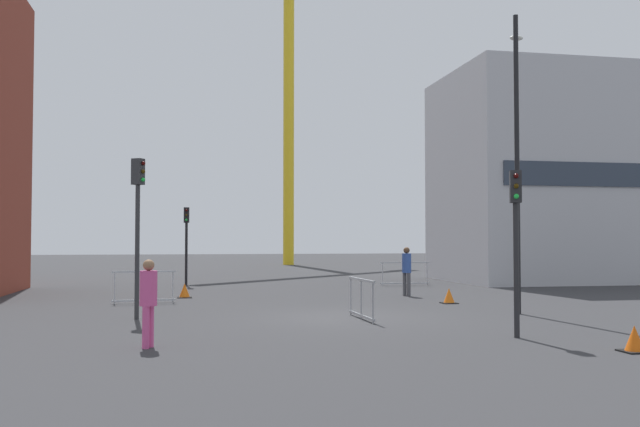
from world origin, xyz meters
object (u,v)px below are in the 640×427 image
(traffic_light_corner, at_px, (138,212))
(pedestrian_walking, at_px, (148,296))
(streetlamp_tall, at_px, (517,139))
(traffic_light_verge, at_px, (516,224))
(traffic_cone_striped, at_px, (185,291))
(traffic_cone_by_barrier, at_px, (449,296))
(traffic_light_median, at_px, (186,233))
(pedestrian_waiting, at_px, (407,267))
(construction_crane, at_px, (285,60))
(traffic_cone_orange, at_px, (634,340))

(traffic_light_corner, xyz_separation_m, pedestrian_walking, (0.55, -5.05, -1.85))
(pedestrian_walking, bearing_deg, streetlamp_tall, 24.12)
(traffic_light_verge, distance_m, traffic_cone_striped, 13.89)
(traffic_light_verge, bearing_deg, traffic_cone_by_barrier, 78.84)
(traffic_light_median, relative_size, pedestrian_waiting, 1.96)
(construction_crane, bearing_deg, traffic_cone_orange, -89.61)
(streetlamp_tall, height_order, traffic_cone_orange, streetlamp_tall)
(pedestrian_walking, xyz_separation_m, traffic_cone_striped, (0.69, 11.66, -0.77))
(traffic_light_median, bearing_deg, traffic_cone_striped, -90.52)
(pedestrian_waiting, bearing_deg, streetlamp_tall, -78.36)
(traffic_cone_striped, bearing_deg, traffic_light_verge, -59.05)
(traffic_cone_orange, bearing_deg, traffic_light_verge, 120.52)
(pedestrian_walking, bearing_deg, pedestrian_waiting, 50.81)
(traffic_light_verge, height_order, pedestrian_walking, traffic_light_verge)
(streetlamp_tall, bearing_deg, traffic_light_corner, 177.29)
(construction_crane, distance_m, traffic_light_verge, 45.08)
(traffic_cone_by_barrier, bearing_deg, pedestrian_walking, -140.23)
(traffic_light_median, height_order, traffic_cone_orange, traffic_light_median)
(traffic_cone_orange, distance_m, traffic_cone_striped, 16.25)
(pedestrian_waiting, relative_size, traffic_cone_striped, 3.46)
(traffic_cone_orange, relative_size, traffic_cone_striped, 0.96)
(construction_crane, bearing_deg, pedestrian_waiting, -89.76)
(traffic_light_verge, xyz_separation_m, traffic_cone_orange, (1.29, -2.18, -2.22))
(streetlamp_tall, bearing_deg, traffic_light_verge, -117.39)
(traffic_light_median, distance_m, traffic_cone_orange, 22.29)
(traffic_light_median, relative_size, traffic_cone_orange, 7.09)
(traffic_light_corner, relative_size, traffic_light_median, 1.20)
(traffic_light_verge, relative_size, traffic_cone_striped, 6.87)
(pedestrian_waiting, distance_m, traffic_cone_by_barrier, 3.27)
(traffic_light_median, relative_size, pedestrian_walking, 2.07)
(traffic_light_median, bearing_deg, streetlamp_tall, -55.63)
(pedestrian_waiting, bearing_deg, traffic_light_corner, -148.29)
(pedestrian_waiting, distance_m, traffic_cone_striped, 8.24)
(construction_crane, relative_size, traffic_light_verge, 7.05)
(traffic_light_corner, height_order, pedestrian_waiting, traffic_light_corner)
(traffic_light_verge, relative_size, traffic_cone_orange, 7.17)
(streetlamp_tall, xyz_separation_m, traffic_light_corner, (-10.71, 0.51, -2.19))
(pedestrian_waiting, relative_size, traffic_cone_orange, 3.61)
(traffic_cone_orange, xyz_separation_m, traffic_cone_striped, (-8.34, 13.94, 0.01))
(construction_crane, bearing_deg, pedestrian_walking, -101.59)
(construction_crane, height_order, traffic_cone_orange, construction_crane)
(streetlamp_tall, height_order, traffic_light_corner, streetlamp_tall)
(traffic_light_corner, xyz_separation_m, traffic_cone_by_barrier, (9.84, 2.68, -2.63))
(traffic_light_median, relative_size, traffic_cone_by_barrier, 7.08)
(pedestrian_walking, bearing_deg, construction_crane, 78.41)
(traffic_light_verge, xyz_separation_m, pedestrian_waiting, (1.11, 10.97, -1.38))
(traffic_light_verge, bearing_deg, pedestrian_waiting, 84.23)
(construction_crane, xyz_separation_m, traffic_cone_orange, (0.31, -44.84, -16.76))
(traffic_cone_orange, bearing_deg, streetlamp_tall, 80.65)
(traffic_light_verge, height_order, traffic_light_corner, traffic_light_corner)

